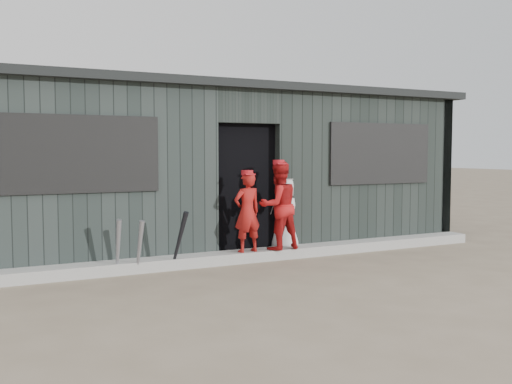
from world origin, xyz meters
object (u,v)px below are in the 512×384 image
player_red_left (247,212)px  player_red_right (278,206)px  player_grey_back (285,215)px  dugout (211,169)px  bat_right (179,241)px  bat_left (118,247)px  bat_mid (139,247)px

player_red_left → player_red_right: (0.51, -0.01, 0.07)m
player_grey_back → dugout: 1.69m
bat_right → player_red_right: (1.58, 0.16, 0.39)m
bat_left → bat_right: 0.79m
player_red_right → player_red_left: bearing=-4.1°
bat_left → dugout: 2.89m
bat_right → player_red_right: player_red_right is taller
player_red_right → bat_mid: bearing=0.1°
player_red_right → dugout: dugout is taller
player_red_left → player_red_right: player_red_right is taller
bat_left → bat_right: bat_right is taller
bat_right → player_grey_back: bearing=15.7°
bat_left → player_grey_back: size_ratio=0.62×
player_red_left → bat_right: bearing=2.5°
dugout → player_grey_back: bearing=-64.7°
bat_right → bat_mid: bearing=177.4°
bat_right → dugout: size_ratio=0.10×
player_red_left → dugout: (0.17, 1.76, 0.57)m
bat_left → player_grey_back: player_grey_back is taller
player_red_right → dugout: 1.87m
player_red_left → dugout: size_ratio=0.14×
bat_left → dugout: bearing=42.2°
player_red_left → player_grey_back: 0.92m
player_grey_back → bat_left: bearing=26.5°
player_grey_back → dugout: dugout is taller
bat_left → bat_mid: 0.27m
bat_left → bat_right: bearing=-5.9°
bat_mid → player_red_right: (2.10, 0.13, 0.44)m
bat_mid → player_red_right: size_ratio=0.56×
bat_left → player_red_left: bearing=2.5°
bat_mid → player_grey_back: bearing=11.9°
bat_mid → bat_right: bearing=-2.6°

